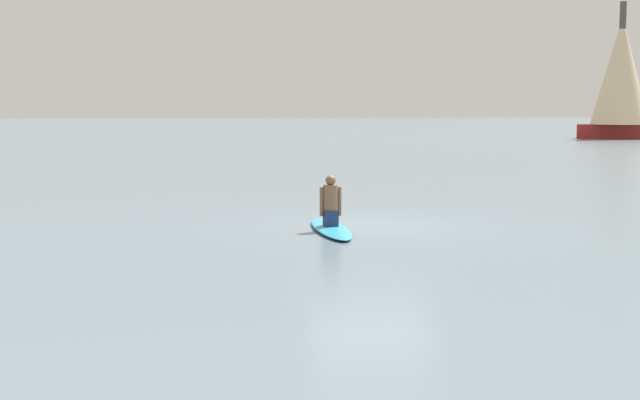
% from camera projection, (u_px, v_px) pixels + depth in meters
% --- Properties ---
extents(ground_plane, '(400.00, 400.00, 0.00)m').
position_uv_depth(ground_plane, '(372.00, 226.00, 17.58)').
color(ground_plane, slate).
extents(surfboard, '(0.72, 3.19, 0.11)m').
position_uv_depth(surfboard, '(331.00, 228.00, 16.85)').
color(surfboard, '#339EC6').
rests_on(surfboard, ground).
extents(person_paddler, '(0.44, 0.34, 1.00)m').
position_uv_depth(person_paddler, '(331.00, 203.00, 16.80)').
color(person_paddler, navy).
rests_on(person_paddler, surfboard).
extents(sailboat_far_left, '(6.56, 5.91, 10.71)m').
position_uv_depth(sailboat_far_left, '(621.00, 75.00, 67.37)').
color(sailboat_far_left, maroon).
rests_on(sailboat_far_left, ground).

